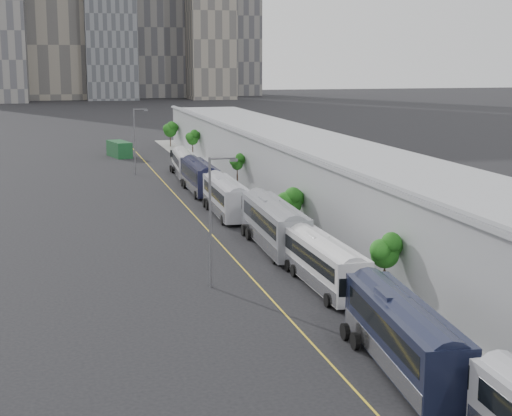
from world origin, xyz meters
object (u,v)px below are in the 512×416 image
object	(u,v)px
bus_5	(199,179)
suv	(117,145)
bus_3	(274,228)
bus_4	(226,200)
bus_1	(403,340)
shipping_container	(119,149)
street_lamp_near	(213,213)
street_lamp_far	(136,137)
bus_2	(323,267)
bus_6	(184,165)

from	to	relation	value
bus_5	suv	xyz separation A→B (m)	(-5.84, 50.10, -0.88)
bus_3	bus_4	world-z (taller)	bus_3
bus_1	bus_3	xyz separation A→B (m)	(0.80, 27.16, 0.13)
bus_3	bus_1	bearing A→B (deg)	-89.72
shipping_container	suv	world-z (taller)	shipping_container
bus_1	bus_4	xyz separation A→B (m)	(-0.13, 42.20, 0.01)
street_lamp_near	street_lamp_far	size ratio (longest dim) A/B	1.00
bus_2	bus_6	distance (m)	55.81
bus_5	shipping_container	bearing A→B (deg)	100.05
bus_3	suv	distance (m)	80.14
bus_5	bus_6	xyz separation A→B (m)	(0.42, 14.03, -0.12)
bus_5	street_lamp_near	distance (m)	40.49
bus_4	street_lamp_far	size ratio (longest dim) A/B	1.42
bus_5	street_lamp_near	bearing A→B (deg)	-98.51
bus_3	bus_4	bearing A→B (deg)	95.52
bus_4	bus_5	bearing A→B (deg)	91.44
bus_3	street_lamp_far	xyz separation A→B (m)	(-6.79, 46.57, 3.55)
bus_2	street_lamp_far	xyz separation A→B (m)	(-6.98, 58.60, 3.77)
bus_3	street_lamp_near	distance (m)	12.93
bus_1	bus_6	size ratio (longest dim) A/B	1.07
bus_1	bus_2	distance (m)	15.16
bus_4	street_lamp_near	xyz separation A→B (m)	(-6.33, -25.13, 3.69)
suv	bus_4	bearing A→B (deg)	-96.92
street_lamp_far	suv	distance (m)	33.58
bus_2	bus_3	size ratio (longest dim) A/B	0.87
bus_3	bus_4	size ratio (longest dim) A/B	1.08
bus_3	shipping_container	size ratio (longest dim) A/B	2.12
bus_6	street_lamp_near	size ratio (longest dim) A/B	1.33
bus_1	bus_5	bearing A→B (deg)	95.76
bus_4	suv	size ratio (longest dim) A/B	2.51
bus_4	suv	distance (m)	65.08
bus_5	shipping_container	size ratio (longest dim) A/B	1.98
bus_4	street_lamp_near	distance (m)	26.17
bus_1	suv	world-z (taller)	bus_1
bus_2	bus_4	xyz separation A→B (m)	(-1.12, 27.07, 0.10)
suv	street_lamp_near	bearing A→B (deg)	-102.40
bus_1	bus_3	world-z (taller)	bus_3
bus_3	street_lamp_near	xyz separation A→B (m)	(-7.26, -10.09, 3.57)
bus_3	shipping_container	world-z (taller)	bus_3
bus_1	shipping_container	bearing A→B (deg)	99.57
bus_6	street_lamp_far	world-z (taller)	street_lamp_far
bus_4	shipping_container	bearing A→B (deg)	98.24
bus_3	bus_6	world-z (taller)	bus_3
bus_1	street_lamp_near	world-z (taller)	street_lamp_near
street_lamp_far	suv	size ratio (longest dim) A/B	1.77
bus_5	shipping_container	distance (m)	38.58
bus_2	shipping_container	world-z (taller)	bus_2
bus_1	bus_4	distance (m)	42.20
bus_5	suv	size ratio (longest dim) A/B	2.51
bus_6	suv	xyz separation A→B (m)	(-6.26, 36.07, -0.76)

